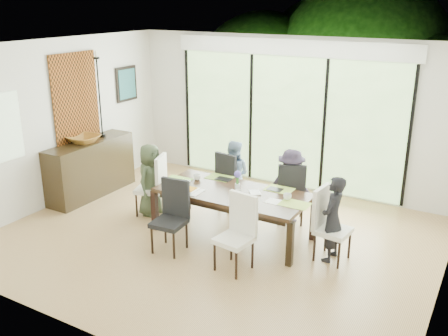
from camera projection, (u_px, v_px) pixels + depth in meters
The scene contains 60 objects.
floor at pixel (215, 239), 7.21m from camera, with size 6.00×5.00×0.01m, color olive.
ceiling at pixel (214, 47), 6.33m from camera, with size 6.00×5.00×0.01m, color white.
wall_back at pixel (288, 114), 8.83m from camera, with size 6.00×0.02×2.70m, color silver.
wall_front at pixel (78, 215), 4.71m from camera, with size 6.00×0.02×2.70m, color silver.
wall_left at pixel (58, 123), 8.19m from camera, with size 0.02×5.00×2.70m, color white.
glass_doors at pixel (286, 122), 8.84m from camera, with size 4.20×0.02×2.30m, color #598C3F.
blinds_header at pixel (289, 47), 8.41m from camera, with size 4.40×0.06×0.28m, color white.
mullion_a at pixel (188, 110), 9.83m from camera, with size 0.05×0.04×2.30m, color black.
mullion_b at pixel (251, 118), 9.17m from camera, with size 0.05×0.04×2.30m, color black.
mullion_c at pixel (324, 127), 8.50m from camera, with size 0.05×0.04×2.30m, color black.
mullion_d at pixel (409, 138), 7.84m from camera, with size 0.05×0.04×2.30m, color black.
deck at pixel (302, 174), 10.01m from camera, with size 6.00×1.80×0.10m, color brown.
rail_top at pixel (318, 136), 10.47m from camera, with size 6.00×0.08×0.06m, color brown.
foliage_left at pixel (262, 80), 11.85m from camera, with size 3.20×3.20×3.20m, color #14380F.
foliage_mid at pixel (363, 68), 11.19m from camera, with size 4.00×4.00×4.00m, color #14380F.
foliage_right at pixel (440, 106), 9.86m from camera, with size 2.80×2.80×2.80m, color #14380F.
foliage_far at pixel (329, 69), 12.30m from camera, with size 3.60×3.60×3.60m, color #14380F.
table_top at pixel (233, 193), 7.13m from camera, with size 2.16×0.99×0.05m, color black.
table_apron at pixel (233, 198), 7.15m from camera, with size 1.98×0.81×0.09m, color black.
table_leg_fl at pixel (155, 210), 7.39m from camera, with size 0.08×0.08×0.62m, color black.
table_leg_fr at pixel (290, 244), 6.37m from camera, with size 0.08×0.08×0.62m, color black.
table_leg_bl at pixel (187, 192), 8.10m from camera, with size 0.08×0.08×0.62m, color black.
table_leg_br at pixel (314, 219), 7.08m from camera, with size 0.08×0.08×0.62m, color black.
chair_left_end at pixel (150, 184), 7.88m from camera, with size 0.41×0.41×0.99m, color white, non-canonical shape.
chair_right_end at pixel (334, 225), 6.47m from camera, with size 0.41×0.41×0.99m, color white, non-canonical shape.
chair_far_left at pixel (234, 180), 8.09m from camera, with size 0.41×0.41×0.99m, color black, non-canonical shape.
chair_far_right at pixel (291, 191), 7.61m from camera, with size 0.41×0.41×0.99m, color black, non-canonical shape.
chair_near_left at pixel (169, 218), 6.70m from camera, with size 0.41×0.41×0.99m, color black, non-canonical shape.
chair_near_right at pixel (234, 234), 6.23m from camera, with size 0.41×0.41×0.99m, color white, non-canonical shape.
person_left_end at pixel (150, 180), 7.85m from camera, with size 0.54×0.34×1.16m, color #38442D.
person_right_end at pixel (333, 219), 6.45m from camera, with size 0.54×0.34×1.16m, color black.
person_far_left at pixel (233, 175), 8.04m from camera, with size 0.54×0.34×1.16m, color #7C97B4.
person_far_right at pixel (291, 186), 7.57m from camera, with size 0.54×0.34×1.16m, color #282030.
placemat_left at pixel (178, 180), 7.57m from camera, with size 0.40×0.29×0.01m, color #70A23A.
placemat_right at pixel (295, 204), 6.67m from camera, with size 0.40×0.29×0.01m, color #92AE3E.
placemat_far_l at pixel (220, 177), 7.66m from camera, with size 0.40×0.29×0.01m, color olive.
placemat_far_r at pixel (279, 189), 7.18m from camera, with size 0.40×0.29×0.01m, color #A5C546.
placemat_paper at pixel (189, 191), 7.13m from camera, with size 0.40×0.29×0.01m, color white.
tablet_far_l at pixel (224, 179), 7.57m from camera, with size 0.23×0.16×0.01m, color black.
tablet_far_r at pixel (275, 189), 7.17m from camera, with size 0.22×0.15×0.01m, color black.
papers at pixel (276, 202), 6.75m from camera, with size 0.27×0.20×0.00m, color white.
platter_base at pixel (189, 190), 7.13m from camera, with size 0.23×0.23×0.02m, color white.
platter_snacks at pixel (189, 189), 7.12m from camera, with size 0.18×0.18×0.01m, color orange.
vase at pixel (237, 187), 7.12m from camera, with size 0.07×0.07×0.11m, color silver.
hyacinth_stems at pixel (237, 180), 7.08m from camera, with size 0.04×0.04×0.14m, color #337226.
hyacinth_blooms at pixel (238, 174), 7.05m from camera, with size 0.10×0.10×0.10m, color #5F4FC7.
laptop at pixel (180, 182), 7.43m from camera, with size 0.30×0.19×0.02m, color silver.
cup_a at pixel (197, 177), 7.56m from camera, with size 0.11×0.11×0.09m, color white.
cup_b at pixel (239, 193), 6.95m from camera, with size 0.09×0.09×0.08m, color white.
cup_c at pixel (287, 197), 6.81m from camera, with size 0.11×0.11×0.09m, color white.
book at pixel (250, 193), 7.04m from camera, with size 0.15×0.20×0.02m, color white.
sideboard at pixel (91, 168), 8.67m from camera, with size 0.48×1.72×0.97m, color black.
bowl at pixel (84, 139), 8.42m from camera, with size 0.51×0.51×0.12m, color brown.
candlestick_base at pixel (103, 136), 8.80m from camera, with size 0.11×0.11×0.04m, color black.
candlestick_shaft at pixel (99, 97), 8.58m from camera, with size 0.03×0.03×1.35m, color black.
candlestick_pan at pixel (96, 58), 8.36m from camera, with size 0.11×0.11×0.03m, color black.
candle at pixel (96, 54), 8.34m from camera, with size 0.04×0.04×0.11m, color silver.
tapestry at pixel (76, 98), 8.39m from camera, with size 0.02×1.00×1.50m, color brown.
art_frame at pixel (126, 84), 9.44m from camera, with size 0.03×0.55×0.65m, color black.
art_canvas at pixel (127, 84), 9.43m from camera, with size 0.01×0.45×0.55m, color #1A4D53.
Camera 1 is at (3.35, -5.56, 3.29)m, focal length 40.00 mm.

